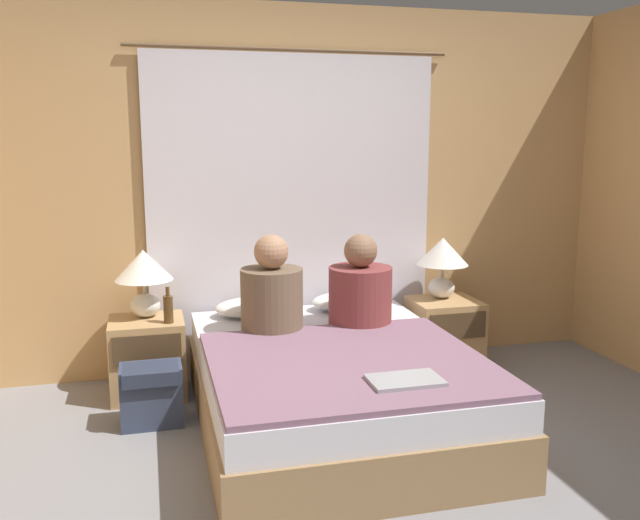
{
  "coord_description": "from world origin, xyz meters",
  "views": [
    {
      "loc": [
        -0.98,
        -2.81,
        1.64
      ],
      "look_at": [
        0.0,
        1.0,
        0.91
      ],
      "focal_mm": 38.0,
      "sensor_mm": 36.0,
      "label": 1
    }
  ],
  "objects_px": {
    "pillow_left": "(254,307)",
    "nightstand_right": "(444,334)",
    "person_left_in_bed": "(272,294)",
    "lamp_right": "(442,257)",
    "nightstand_left": "(148,357)",
    "pillow_right": "(348,301)",
    "beer_bottle_on_left_stand": "(168,308)",
    "person_right_in_bed": "(360,290)",
    "lamp_left": "(144,272)",
    "laptop_on_bed": "(405,380)",
    "backpack_on_floor": "(152,391)",
    "bed": "(333,387)"
  },
  "relations": [
    {
      "from": "nightstand_right",
      "to": "lamp_right",
      "type": "bearing_deg",
      "value": 90.0
    },
    {
      "from": "nightstand_right",
      "to": "laptop_on_bed",
      "type": "xyz_separation_m",
      "value": [
        -0.85,
        -1.4,
        0.25
      ]
    },
    {
      "from": "lamp_left",
      "to": "nightstand_right",
      "type": "bearing_deg",
      "value": -2.05
    },
    {
      "from": "lamp_right",
      "to": "beer_bottle_on_left_stand",
      "type": "xyz_separation_m",
      "value": [
        -1.9,
        -0.18,
        -0.2
      ]
    },
    {
      "from": "bed",
      "to": "lamp_left",
      "type": "relative_size",
      "value": 4.62
    },
    {
      "from": "nightstand_right",
      "to": "pillow_left",
      "type": "xyz_separation_m",
      "value": [
        -1.34,
        0.06,
        0.27
      ]
    },
    {
      "from": "nightstand_right",
      "to": "person_right_in_bed",
      "type": "bearing_deg",
      "value": -156.32
    },
    {
      "from": "nightstand_left",
      "to": "lamp_right",
      "type": "xyz_separation_m",
      "value": [
        2.03,
        0.07,
        0.54
      ]
    },
    {
      "from": "pillow_right",
      "to": "beer_bottle_on_left_stand",
      "type": "bearing_deg",
      "value": -171.83
    },
    {
      "from": "nightstand_left",
      "to": "pillow_right",
      "type": "bearing_deg",
      "value": 2.72
    },
    {
      "from": "person_right_in_bed",
      "to": "person_left_in_bed",
      "type": "bearing_deg",
      "value": 180.0
    },
    {
      "from": "backpack_on_floor",
      "to": "person_left_in_bed",
      "type": "bearing_deg",
      "value": 11.37
    },
    {
      "from": "lamp_left",
      "to": "person_right_in_bed",
      "type": "xyz_separation_m",
      "value": [
        1.3,
        -0.39,
        -0.11
      ]
    },
    {
      "from": "lamp_right",
      "to": "person_left_in_bed",
      "type": "relative_size",
      "value": 0.72
    },
    {
      "from": "person_right_in_bed",
      "to": "beer_bottle_on_left_stand",
      "type": "distance_m",
      "value": 1.19
    },
    {
      "from": "pillow_right",
      "to": "person_right_in_bed",
      "type": "height_order",
      "value": "person_right_in_bed"
    },
    {
      "from": "person_right_in_bed",
      "to": "beer_bottle_on_left_stand",
      "type": "relative_size",
      "value": 2.53
    },
    {
      "from": "pillow_right",
      "to": "backpack_on_floor",
      "type": "height_order",
      "value": "pillow_right"
    },
    {
      "from": "laptop_on_bed",
      "to": "nightstand_left",
      "type": "bearing_deg",
      "value": 130.3
    },
    {
      "from": "lamp_left",
      "to": "pillow_right",
      "type": "relative_size",
      "value": 0.85
    },
    {
      "from": "person_left_in_bed",
      "to": "beer_bottle_on_left_stand",
      "type": "relative_size",
      "value": 2.6
    },
    {
      "from": "nightstand_right",
      "to": "pillow_left",
      "type": "height_order",
      "value": "pillow_left"
    },
    {
      "from": "nightstand_right",
      "to": "beer_bottle_on_left_stand",
      "type": "bearing_deg",
      "value": -176.69
    },
    {
      "from": "bed",
      "to": "beer_bottle_on_left_stand",
      "type": "distance_m",
      "value": 1.13
    },
    {
      "from": "beer_bottle_on_left_stand",
      "to": "backpack_on_floor",
      "type": "relative_size",
      "value": 0.65
    },
    {
      "from": "lamp_right",
      "to": "nightstand_left",
      "type": "bearing_deg",
      "value": -177.95
    },
    {
      "from": "nightstand_right",
      "to": "pillow_right",
      "type": "bearing_deg",
      "value": 174.72
    },
    {
      "from": "lamp_right",
      "to": "pillow_left",
      "type": "relative_size",
      "value": 0.85
    },
    {
      "from": "pillow_left",
      "to": "backpack_on_floor",
      "type": "bearing_deg",
      "value": -141.81
    },
    {
      "from": "pillow_left",
      "to": "pillow_right",
      "type": "bearing_deg",
      "value": 0.0
    },
    {
      "from": "person_left_in_bed",
      "to": "bed",
      "type": "bearing_deg",
      "value": -56.06
    },
    {
      "from": "pillow_left",
      "to": "nightstand_right",
      "type": "bearing_deg",
      "value": -2.72
    },
    {
      "from": "nightstand_left",
      "to": "backpack_on_floor",
      "type": "relative_size",
      "value": 1.42
    },
    {
      "from": "nightstand_right",
      "to": "lamp_left",
      "type": "distance_m",
      "value": 2.11
    },
    {
      "from": "nightstand_right",
      "to": "person_left_in_bed",
      "type": "height_order",
      "value": "person_left_in_bed"
    },
    {
      "from": "nightstand_left",
      "to": "pillow_right",
      "type": "height_order",
      "value": "pillow_right"
    },
    {
      "from": "nightstand_right",
      "to": "lamp_left",
      "type": "relative_size",
      "value": 1.15
    },
    {
      "from": "nightstand_left",
      "to": "lamp_right",
      "type": "bearing_deg",
      "value": 2.05
    },
    {
      "from": "person_right_in_bed",
      "to": "backpack_on_floor",
      "type": "relative_size",
      "value": 1.65
    },
    {
      "from": "bed",
      "to": "person_left_in_bed",
      "type": "xyz_separation_m",
      "value": [
        -0.27,
        0.41,
        0.47
      ]
    },
    {
      "from": "pillow_right",
      "to": "person_left_in_bed",
      "type": "height_order",
      "value": "person_left_in_bed"
    },
    {
      "from": "lamp_left",
      "to": "beer_bottle_on_left_stand",
      "type": "relative_size",
      "value": 1.88
    },
    {
      "from": "lamp_left",
      "to": "person_left_in_bed",
      "type": "height_order",
      "value": "person_left_in_bed"
    },
    {
      "from": "lamp_left",
      "to": "laptop_on_bed",
      "type": "height_order",
      "value": "lamp_left"
    },
    {
      "from": "lamp_left",
      "to": "person_left_in_bed",
      "type": "relative_size",
      "value": 0.72
    },
    {
      "from": "person_right_in_bed",
      "to": "backpack_on_floor",
      "type": "height_order",
      "value": "person_right_in_bed"
    },
    {
      "from": "nightstand_right",
      "to": "person_right_in_bed",
      "type": "xyz_separation_m",
      "value": [
        -0.73,
        -0.32,
        0.43
      ]
    },
    {
      "from": "bed",
      "to": "nightstand_left",
      "type": "xyz_separation_m",
      "value": [
        -1.02,
        0.73,
        0.02
      ]
    },
    {
      "from": "pillow_left",
      "to": "person_right_in_bed",
      "type": "relative_size",
      "value": 0.87
    },
    {
      "from": "lamp_right",
      "to": "pillow_right",
      "type": "relative_size",
      "value": 0.85
    }
  ]
}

